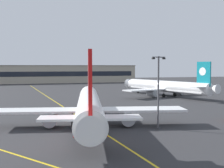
# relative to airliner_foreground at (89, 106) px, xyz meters

# --- Properties ---
(ground_plane) EXTENTS (400.00, 400.00, 0.00)m
(ground_plane) POSITION_rel_airliner_foreground_xyz_m (-0.67, -9.46, -3.37)
(ground_plane) COLOR #2D2D30
(taxiway_centreline) EXTENTS (12.75, 179.59, 0.01)m
(taxiway_centreline) POSITION_rel_airliner_foreground_xyz_m (-0.67, 20.54, -3.37)
(taxiway_centreline) COLOR yellow
(taxiway_centreline) RESTS_ON ground
(airliner_foreground) EXTENTS (32.30, 41.16, 11.65)m
(airliner_foreground) POSITION_rel_airliner_foreground_xyz_m (0.00, 0.00, 0.00)
(airliner_foreground) COLOR white
(airliner_foreground) RESTS_ON ground
(airliner_background) EXTENTS (30.73, 38.90, 11.20)m
(airliner_background) POSITION_rel_airliner_foreground_xyz_m (34.26, 39.60, -0.13)
(airliner_background) COLOR white
(airliner_background) RESTS_ON ground
(apron_lamp_post) EXTENTS (2.24, 0.90, 11.48)m
(apron_lamp_post) POSITION_rel_airliner_foreground_xyz_m (10.23, -4.40, 2.67)
(apron_lamp_post) COLOR #515156
(apron_lamp_post) RESTS_ON ground
(safety_cone_by_nose_gear) EXTENTS (0.44, 0.44, 0.55)m
(safety_cone_by_nose_gear) POSITION_rel_airliner_foreground_xyz_m (1.09, 16.35, -3.11)
(safety_cone_by_nose_gear) COLOR orange
(safety_cone_by_nose_gear) RESTS_ON ground
(terminal_building) EXTENTS (126.05, 12.40, 10.54)m
(terminal_building) POSITION_rel_airliner_foreground_xyz_m (-5.88, 130.48, 1.91)
(terminal_building) COLOR #B2A893
(terminal_building) RESTS_ON ground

